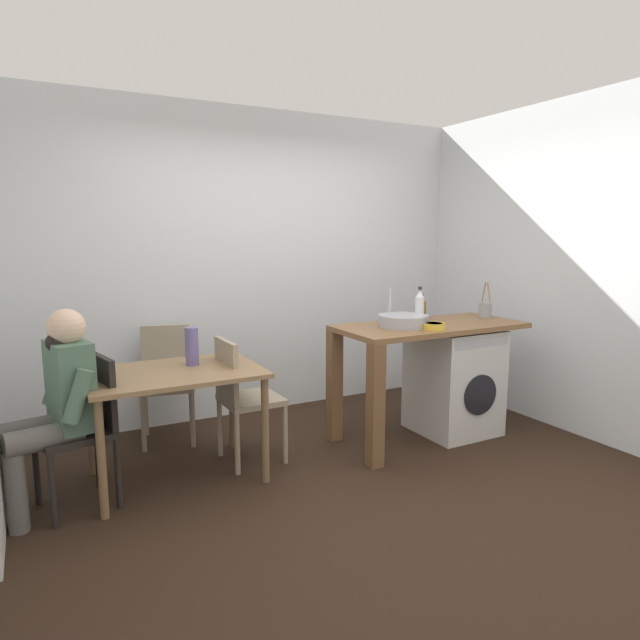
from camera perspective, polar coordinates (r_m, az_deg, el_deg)
name	(u,v)px	position (r m, az deg, el deg)	size (l,w,h in m)	color
ground_plane	(350,484)	(3.73, 3.15, -16.76)	(5.46, 5.46, 0.00)	black
wall_back	(250,264)	(4.95, -7.29, 5.79)	(4.60, 0.10, 2.70)	silver
wall_counter_side	(582,268)	(4.85, 25.70, 4.92)	(0.10, 3.80, 2.70)	silver
dining_table	(174,385)	(3.71, -15.00, -6.59)	(1.10, 0.76, 0.74)	olive
chair_person_seat	(87,422)	(3.59, -23.24, -9.80)	(0.48, 0.48, 0.90)	black
chair_opposite	(241,393)	(3.92, -8.23, -7.60)	(0.41, 0.41, 0.90)	gray
chair_spare_by_wall	(167,376)	(4.50, -15.72, -5.67)	(0.48, 0.48, 0.90)	gray
seated_person	(56,401)	(3.51, -25.94, -7.64)	(0.54, 0.54, 1.20)	#595651
kitchen_counter	(408,346)	(4.27, 9.20, -2.74)	(1.50, 0.68, 0.92)	brown
washing_machine	(454,380)	(4.64, 13.81, -6.15)	(0.60, 0.61, 0.86)	silver
sink_basin	(403,321)	(4.20, 8.71, -0.09)	(0.38, 0.38, 0.09)	#9EA0A5
tap	(390,306)	(4.33, 7.32, 1.49)	(0.02, 0.02, 0.28)	#B2B2B7
bottle_tall_green	(420,307)	(4.35, 10.38, 1.34)	(0.07, 0.07, 0.29)	silver
bottle_squat_brown	(421,309)	(4.51, 10.54, 1.17)	(0.08, 0.08, 0.22)	brown
mixing_bowl	(433,326)	(4.13, 11.78, -0.60)	(0.17, 0.17, 0.05)	gold
utensil_crock	(485,309)	(4.81, 16.92, 1.08)	(0.11, 0.11, 0.30)	gray
vase	(192,346)	(3.79, -13.27, -2.68)	(0.09, 0.09, 0.26)	slate
scissors	(433,326)	(4.26, 11.79, -0.61)	(0.15, 0.06, 0.01)	#B2B2B7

